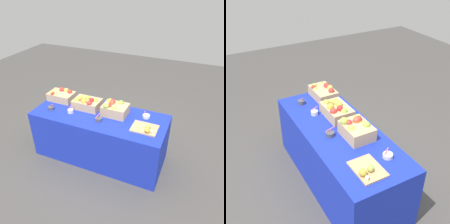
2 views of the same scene
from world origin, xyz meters
TOP-DOWN VIEW (x-y plane):
  - ground_plane at (0.00, 0.00)m, footprint 10.00×10.00m
  - table at (0.00, 0.00)m, footprint 1.90×0.76m
  - apple_crate_left at (-0.74, 0.16)m, footprint 0.39×0.25m
  - apple_crate_middle at (-0.25, 0.10)m, footprint 0.39×0.26m
  - apple_crate_right at (0.19, 0.10)m, footprint 0.35×0.27m
  - cutting_board_front at (0.69, -0.09)m, footprint 0.33×0.25m
  - sample_bowl_near at (-0.40, -0.11)m, footprint 0.08×0.09m
  - sample_bowl_mid at (0.62, 0.19)m, footprint 0.10×0.10m
  - sample_bowl_far at (0.06, -0.14)m, footprint 0.09×0.10m
  - sample_bowl_extra at (-0.71, -0.15)m, footprint 0.09×0.08m

SIDE VIEW (x-z plane):
  - ground_plane at x=0.00m, z-range 0.00..0.00m
  - table at x=0.00m, z-range 0.00..0.74m
  - cutting_board_front at x=0.69m, z-range 0.72..0.81m
  - sample_bowl_mid at x=0.62m, z-range 0.72..0.81m
  - sample_bowl_far at x=0.06m, z-range 0.71..0.82m
  - sample_bowl_extra at x=-0.71m, z-range 0.71..0.82m
  - sample_bowl_near at x=-0.40m, z-range 0.71..0.82m
  - apple_crate_left at x=-0.74m, z-range 0.73..0.91m
  - apple_crate_middle at x=-0.25m, z-range 0.73..0.92m
  - apple_crate_right at x=0.19m, z-range 0.73..0.94m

